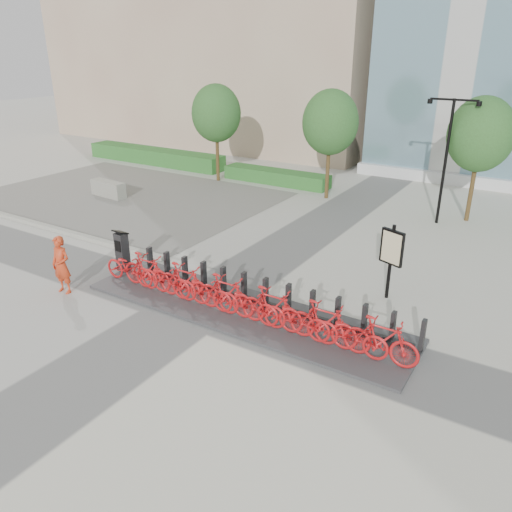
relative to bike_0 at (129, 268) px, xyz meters
The scene contains 27 objects.
ground 2.66m from the bike_0, ahead, with size 120.00×120.00×0.00m, color beige.
gravel_patch 10.24m from the bike_0, 136.39° to the left, with size 14.00×14.00×0.00m, color #5D5D59.
curb 7.67m from the bike_0, 165.24° to the left, with size 14.00×0.25×0.15m, color #9D9D8F.
hedge_a 17.71m from the bike_0, 130.07° to the left, with size 10.00×1.40×0.90m, color #3F7636.
hedge_b 13.47m from the bike_0, 100.27° to the left, with size 6.00×1.20×0.70m, color #3F7636.
tree_0 13.55m from the bike_0, 114.14° to the left, with size 2.60×2.60×5.10m.
tree_1 12.47m from the bike_0, 84.78° to the left, with size 2.60×2.60×5.10m.
tree_2 14.56m from the bike_0, 57.76° to the left, with size 2.60×2.60×5.10m.
streetlamp 13.12m from the bike_0, 59.15° to the left, with size 2.00×0.20×5.00m.
dock_pad 3.95m from the bike_0, ahead, with size 9.60×2.40×0.08m, color #3F3F40.
dock_rail_posts 4.40m from the bike_0, 10.81° to the left, with size 8.74×0.50×0.85m, color black, non-canonical shape.
bike_0 is the anchor object (origin of this frame).
bike_1 0.72m from the bike_0, ahead, with size 0.51×1.82×1.09m, color red.
bike_2 1.44m from the bike_0, ahead, with size 0.65×1.87×0.98m, color red.
bike_3 2.16m from the bike_0, ahead, with size 0.51×1.82×1.09m, color red.
bike_4 2.88m from the bike_0, ahead, with size 0.65×1.87×0.98m, color red.
bike_5 3.60m from the bike_0, ahead, with size 0.51×1.82×1.09m, color red.
bike_6 4.32m from the bike_0, ahead, with size 0.65×1.87×0.98m, color red.
bike_7 5.04m from the bike_0, ahead, with size 0.51×1.82×1.09m, color red.
bike_8 5.76m from the bike_0, ahead, with size 0.65×1.87×0.98m, color red.
bike_9 6.48m from the bike_0, ahead, with size 0.51×1.82×1.09m, color red.
bike_10 7.20m from the bike_0, ahead, with size 0.65×1.87×0.98m, color red.
bike_11 7.92m from the bike_0, ahead, with size 0.51×1.82×1.09m, color red.
kiosk 1.00m from the bike_0, 147.35° to the left, with size 0.45×0.39×1.40m.
worker_red 1.95m from the bike_0, 132.78° to the right, with size 0.64×0.42×1.76m, color red.
jersey_barrier 10.42m from the bike_0, 140.76° to the left, with size 2.01×0.55×0.78m, color gray.
map_sign 7.81m from the bike_0, 25.43° to the left, with size 0.73×0.36×2.25m.
Camera 1 is at (8.05, -9.82, 6.79)m, focal length 35.00 mm.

